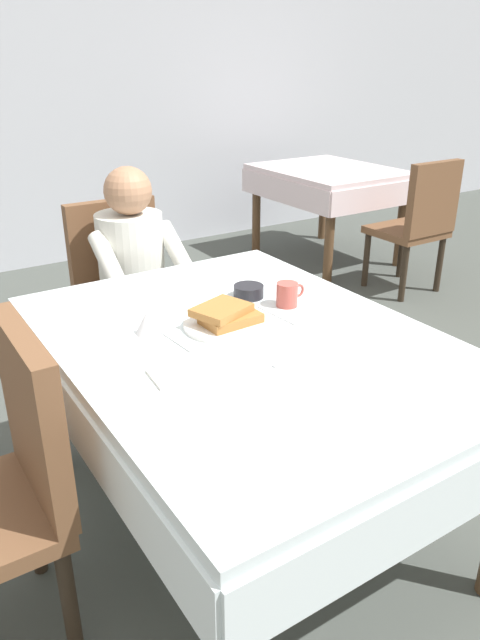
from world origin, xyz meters
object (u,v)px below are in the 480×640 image
object	(u,v)px
dining_table_main	(247,363)
background_chair_empty	(419,220)
cup_coffee	(288,294)
background_table_far	(328,183)
chair_left_side	(3,478)
bowl_butter	(249,291)
chair_diner	(124,286)
diner_person	(135,268)
plate_breakfast	(226,324)
breakfast_stack	(226,315)
fork_left_of_plate	(177,342)
knife_right_of_plate	(277,315)
syrup_pitcher	(147,322)
spoon_near_edge	(292,359)

from	to	relation	value
dining_table_main	background_chair_empty	xyz separation A→B (m)	(2.25, 1.28, -0.12)
cup_coffee	background_table_far	distance (m)	2.88
dining_table_main	chair_left_side	bearing A→B (deg)	180.00
background_table_far	bowl_butter	bearing A→B (deg)	-136.61
cup_coffee	chair_diner	bearing A→B (deg)	101.31
diner_person	bowl_butter	xyz separation A→B (m)	(0.14, -0.73, 0.09)
cup_coffee	background_chair_empty	size ratio (longest dim) A/B	0.12
cup_coffee	diner_person	bearing A→B (deg)	103.27
chair_left_side	plate_breakfast	size ratio (longest dim) A/B	3.32
dining_table_main	cup_coffee	bearing A→B (deg)	28.32
chair_left_side	breakfast_stack	bearing A→B (deg)	-82.08
dining_table_main	plate_breakfast	size ratio (longest dim) A/B	5.44
chair_left_side	background_chair_empty	xyz separation A→B (m)	(3.02, 1.28, 0.00)
fork_left_of_plate	background_table_far	world-z (taller)	fork_left_of_plate
chair_left_side	cup_coffee	distance (m)	1.08
cup_coffee	background_table_far	size ratio (longest dim) A/B	0.10
fork_left_of_plate	knife_right_of_plate	world-z (taller)	same
bowl_butter	background_table_far	world-z (taller)	bowl_butter
bowl_butter	breakfast_stack	bearing A→B (deg)	-139.01
background_table_far	syrup_pitcher	bearing A→B (deg)	-140.92
fork_left_of_plate	chair_left_side	bearing A→B (deg)	94.67
background_chair_empty	background_table_far	bearing A→B (deg)	90.00
bowl_butter	fork_left_of_plate	distance (m)	0.44
plate_breakfast	background_chair_empty	distance (m)	2.55
knife_right_of_plate	background_table_far	world-z (taller)	knife_right_of_plate
chair_left_side	bowl_butter	bearing A→B (deg)	-73.54
chair_diner	spoon_near_edge	size ratio (longest dim) A/B	6.20
bowl_butter	spoon_near_edge	bearing A→B (deg)	-109.15
knife_right_of_plate	spoon_near_edge	distance (m)	0.32
chair_left_side	cup_coffee	bearing A→B (deg)	-82.14
chair_diner	spoon_near_edge	world-z (taller)	chair_diner
breakfast_stack	fork_left_of_plate	world-z (taller)	breakfast_stack
bowl_butter	spoon_near_edge	size ratio (longest dim) A/B	0.73
chair_left_side	fork_left_of_plate	world-z (taller)	chair_left_side
chair_left_side	knife_right_of_plate	xyz separation A→B (m)	(0.95, 0.09, 0.21)
chair_left_side	knife_right_of_plate	world-z (taller)	chair_left_side
plate_breakfast	breakfast_stack	size ratio (longest dim) A/B	1.28
dining_table_main	syrup_pitcher	distance (m)	0.34
dining_table_main	spoon_near_edge	distance (m)	0.21
chair_diner	background_table_far	world-z (taller)	chair_diner
dining_table_main	cup_coffee	size ratio (longest dim) A/B	13.49
chair_diner	chair_left_side	distance (m)	1.43
background_chair_empty	dining_table_main	bearing A→B (deg)	-150.40
chair_left_side	background_chair_empty	distance (m)	3.28
breakfast_stack	plate_breakfast	bearing A→B (deg)	66.40
fork_left_of_plate	syrup_pitcher	bearing A→B (deg)	19.13
chair_diner	bowl_butter	bearing A→B (deg)	98.71
diner_person	cup_coffee	xyz separation A→B (m)	(0.21, -0.87, 0.11)
fork_left_of_plate	background_table_far	size ratio (longest dim) A/B	0.16
diner_person	cup_coffee	size ratio (longest dim) A/B	9.91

